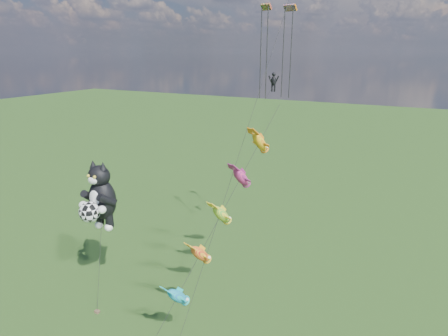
% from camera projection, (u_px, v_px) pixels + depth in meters
% --- Properties ---
extents(cat_kite_rig, '(2.98, 4.33, 12.41)m').
position_uv_depth(cat_kite_rig, '(99.00, 197.00, 31.09)').
color(cat_kite_rig, brown).
rests_on(cat_kite_rig, ground).
extents(fish_windsock_rig, '(4.38, 15.42, 16.83)m').
position_uv_depth(fish_windsock_rig, '(221.00, 215.00, 27.42)').
color(fish_windsock_rig, brown).
rests_on(fish_windsock_rig, ground).
extents(parafoil_rig, '(2.65, 17.51, 25.63)m').
position_uv_depth(parafoil_rig, '(273.00, 70.00, 32.24)').
color(parafoil_rig, brown).
rests_on(parafoil_rig, ground).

